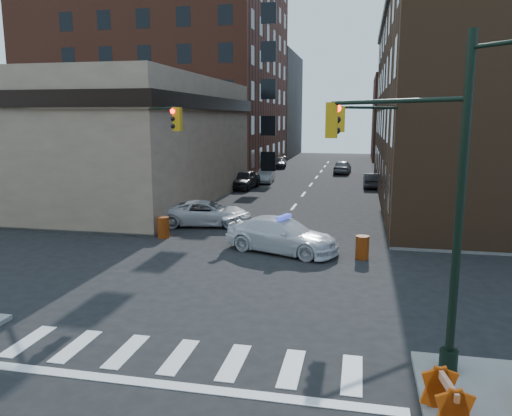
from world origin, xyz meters
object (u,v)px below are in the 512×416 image
at_px(parked_car_wnear, 244,179).
at_px(barricade_nw_a, 147,220).
at_px(pedestrian_b, 86,204).
at_px(barrel_bank, 163,227).
at_px(police_car, 282,235).
at_px(pedestrian_a, 85,214).
at_px(pickup, 206,213).
at_px(barrel_road, 362,247).
at_px(parked_car_enear, 371,181).
at_px(parked_car_wfar, 266,176).

xyz_separation_m(parked_car_wnear, barricade_nw_a, (-1.46, -17.46, -0.18)).
xyz_separation_m(pedestrian_b, barrel_bank, (6.16, -2.94, -0.52)).
bearing_deg(police_car, pedestrian_a, 99.84).
bearing_deg(pickup, barricade_nw_a, 119.30).
xyz_separation_m(pedestrian_b, barricade_nw_a, (4.70, -1.78, -0.44)).
distance_m(pedestrian_b, barrel_road, 17.10).
relative_size(pickup, barrel_road, 4.94).
distance_m(pedestrian_a, barrel_road, 15.16).
relative_size(barrel_road, barrel_bank, 0.96).
height_order(parked_car_wnear, parked_car_enear, parked_car_wnear).
relative_size(pickup, parked_car_wnear, 1.09).
xyz_separation_m(pickup, barrel_road, (8.91, -5.31, -0.20)).
height_order(parked_car_wnear, barrel_bank, parked_car_wnear).
height_order(police_car, pedestrian_b, pedestrian_b).
bearing_deg(barrel_bank, parked_car_enear, 62.98).
distance_m(police_car, pedestrian_b, 13.41).
height_order(parked_car_wfar, barricade_nw_a, parked_car_wfar).
relative_size(pedestrian_b, barrel_road, 1.75).
distance_m(police_car, barrel_road, 3.75).
xyz_separation_m(pedestrian_a, barrel_road, (14.97, -2.34, -0.48)).
xyz_separation_m(pedestrian_b, barrel_road, (16.37, -4.89, -0.54)).
distance_m(pickup, barrel_bank, 3.61).
relative_size(police_car, barrel_road, 5.21).
bearing_deg(parked_car_wnear, barricade_nw_a, -90.57).
xyz_separation_m(parked_car_wnear, pedestrian_b, (-6.16, -15.68, 0.26)).
xyz_separation_m(parked_car_enear, barrel_road, (-0.78, -23.50, -0.12)).
distance_m(parked_car_wfar, barricade_nw_a, 22.05).
bearing_deg(barrel_bank, barricade_nw_a, 141.54).
xyz_separation_m(parked_car_enear, pedestrian_a, (-15.74, -21.15, 0.36)).
height_order(pickup, parked_car_enear, pickup).
xyz_separation_m(barrel_road, barrel_bank, (-10.22, 1.94, 0.02)).
distance_m(police_car, barricade_nw_a, 8.39).
height_order(pickup, barrel_road, pickup).
bearing_deg(pedestrian_a, parked_car_enear, 63.21).
relative_size(pickup, pedestrian_b, 2.83).
height_order(pickup, pedestrian_b, pedestrian_b).
xyz_separation_m(pickup, pedestrian_b, (-7.46, -0.42, 0.35)).
bearing_deg(police_car, barrel_road, -78.57).
distance_m(parked_car_enear, barricade_nw_a, 23.90).
xyz_separation_m(police_car, barrel_road, (3.71, -0.50, -0.27)).
bearing_deg(pedestrian_a, barricade_nw_a, 22.89).
height_order(parked_car_enear, pedestrian_b, pedestrian_b).
bearing_deg(barricade_nw_a, parked_car_wnear, 72.58).
height_order(police_car, barrel_road, police_car).
distance_m(pedestrian_a, barricade_nw_a, 3.40).
bearing_deg(barricade_nw_a, barrel_road, -27.52).
height_order(police_car, barrel_bank, police_car).
height_order(police_car, parked_car_enear, police_car).
distance_m(police_car, pickup, 7.08).
relative_size(parked_car_enear, pedestrian_b, 2.12).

